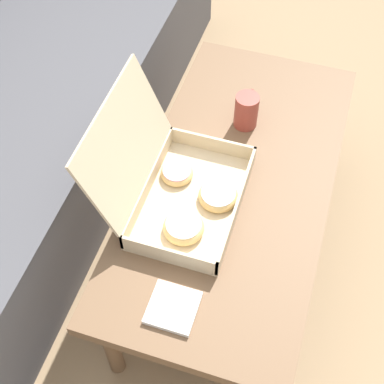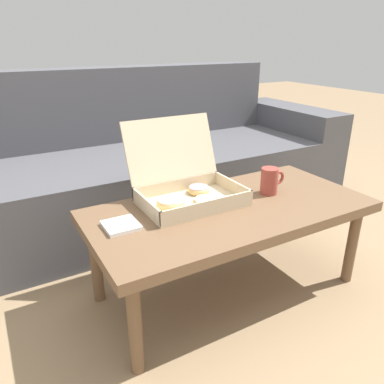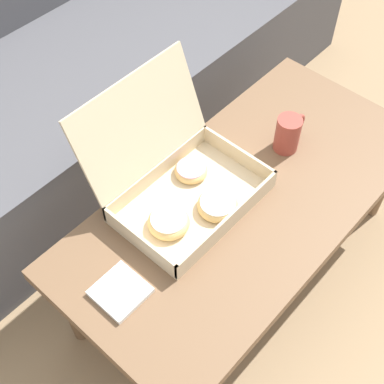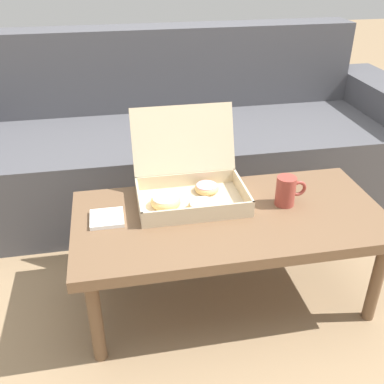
% 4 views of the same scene
% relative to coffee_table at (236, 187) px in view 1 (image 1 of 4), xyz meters
% --- Properties ---
extents(ground_plane, '(12.00, 12.00, 0.00)m').
position_rel_coffee_table_xyz_m(ground_plane, '(0.00, 0.07, -0.34)').
color(ground_plane, '#937756').
extents(coffee_table, '(1.10, 0.53, 0.38)m').
position_rel_coffee_table_xyz_m(coffee_table, '(0.00, 0.00, 0.00)').
color(coffee_table, brown).
rests_on(coffee_table, ground_plane).
extents(pastry_box, '(0.39, 0.35, 0.30)m').
position_rel_coffee_table_xyz_m(pastry_box, '(-0.12, 0.13, 0.10)').
color(pastry_box, beige).
rests_on(pastry_box, coffee_table).
extents(coffee_mug, '(0.11, 0.07, 0.11)m').
position_rel_coffee_table_xyz_m(coffee_mug, '(0.21, 0.03, 0.10)').
color(coffee_mug, '#993D33').
rests_on(coffee_mug, coffee_table).
extents(napkin_stack, '(0.11, 0.11, 0.01)m').
position_rel_coffee_table_xyz_m(napkin_stack, '(-0.43, 0.04, 0.05)').
color(napkin_stack, white).
rests_on(napkin_stack, coffee_table).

